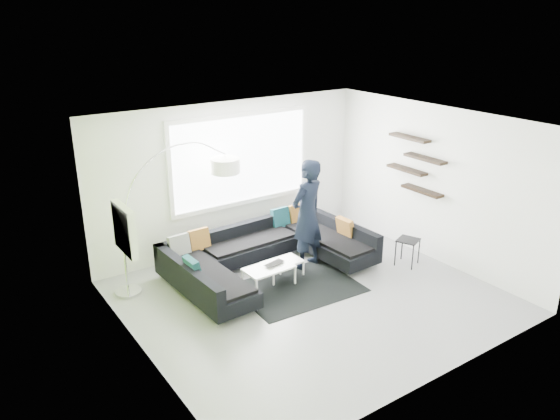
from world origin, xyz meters
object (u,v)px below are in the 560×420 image
object	(u,v)px
side_table	(407,252)
arc_lamp	(121,227)
coffee_table	(276,272)
person	(307,214)
laptop	(277,265)
sectional_sofa	(271,256)

from	to	relation	value
side_table	arc_lamp	bearing A→B (deg)	158.20
coffee_table	person	xyz separation A→B (m)	(0.78, 0.19, 0.81)
person	arc_lamp	bearing A→B (deg)	-29.75
coffee_table	laptop	xyz separation A→B (m)	(-0.05, -0.10, 0.19)
coffee_table	side_table	size ratio (longest dim) A/B	2.16
arc_lamp	side_table	size ratio (longest dim) A/B	4.78
sectional_sofa	laptop	size ratio (longest dim) A/B	8.24
coffee_table	side_table	distance (m)	2.44
arc_lamp	side_table	bearing A→B (deg)	-20.29
laptop	coffee_table	bearing A→B (deg)	50.25
laptop	arc_lamp	bearing A→B (deg)	139.76
sectional_sofa	coffee_table	size ratio (longest dim) A/B	3.29
coffee_table	arc_lamp	world-z (taller)	arc_lamp
coffee_table	laptop	size ratio (longest dim) A/B	2.51
side_table	person	size ratio (longest dim) A/B	0.25
coffee_table	arc_lamp	bearing A→B (deg)	153.59
person	sectional_sofa	bearing A→B (deg)	-25.10
sectional_sofa	laptop	world-z (taller)	sectional_sofa
sectional_sofa	coffee_table	bearing A→B (deg)	-110.36
coffee_table	person	size ratio (longest dim) A/B	0.53
person	laptop	distance (m)	1.08
sectional_sofa	person	world-z (taller)	person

